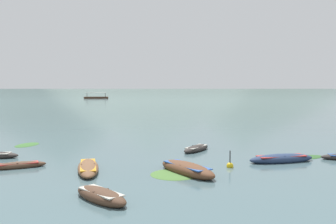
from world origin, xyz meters
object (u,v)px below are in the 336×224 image
Objects in this scene: rowboat_2 at (281,159)px; rowboat_5 at (187,169)px; rowboat_8 at (17,166)px; rowboat_4 at (101,196)px; mooring_buoy at (230,166)px; ferry_0 at (96,97)px; rowboat_0 at (196,149)px; rowboat_6 at (88,168)px.

rowboat_2 is 1.04× the size of rowboat_5.
rowboat_5 is 9.45m from rowboat_8.
mooring_buoy is (5.88, 6.31, -0.09)m from rowboat_4.
rowboat_2 is 12.12m from rowboat_4.
ferry_0 reaches higher than rowboat_8.
rowboat_4 is 5.86m from rowboat_5.
rowboat_5 is (-0.72, -6.88, 0.07)m from rowboat_0.
ferry_0 is at bearing 105.46° from rowboat_5.
mooring_buoy is at bearing -73.33° from ferry_0.
rowboat_6 is 7.81m from mooring_buoy.
mooring_buoy is (-3.28, -1.64, -0.09)m from rowboat_2.
rowboat_6 is at bearing 109.84° from rowboat_4.
rowboat_4 is (-4.18, -11.62, 0.03)m from rowboat_0.
mooring_buoy is (37.20, -124.23, -0.35)m from ferry_0.
rowboat_6 is (-5.30, 0.37, -0.06)m from rowboat_5.
rowboat_4 reaches higher than rowboat_0.
mooring_buoy is at bearing -72.27° from rowboat_0.
rowboat_4 is 134.24m from ferry_0.
mooring_buoy reaches higher than rowboat_2.
rowboat_0 is 6.92m from rowboat_5.
rowboat_8 is (-5.96, 5.64, -0.05)m from rowboat_4.
rowboat_5 is at bearing -96.01° from rowboat_0.
rowboat_8 is (-4.11, 0.52, -0.03)m from rowboat_6.
rowboat_6 is at bearing -171.21° from mooring_buoy.
rowboat_4 is at bearing -70.16° from rowboat_6.
rowboat_2 is 6.54m from rowboat_5.
rowboat_8 is 0.32× the size of ferry_0.
rowboat_8 is at bearing 174.55° from rowboat_5.
mooring_buoy is (7.72, 1.19, -0.07)m from rowboat_6.
rowboat_2 is at bearing 26.62° from mooring_buoy.
ferry_0 reaches higher than rowboat_2.
rowboat_4 is at bearing -109.76° from rowboat_0.
mooring_buoy is at bearing 32.87° from rowboat_5.
rowboat_5 is at bearing 53.94° from rowboat_4.
rowboat_5 is 5.31m from rowboat_6.
rowboat_5 is 2.89m from mooring_buoy.
mooring_buoy is (1.70, -5.32, -0.06)m from rowboat_0.
rowboat_5 is 3.92× the size of mooring_buoy.
rowboat_2 is 3.67m from mooring_buoy.
ferry_0 is at bearing 103.23° from rowboat_6.
rowboat_0 is 0.33× the size of ferry_0.
rowboat_6 is 4.27× the size of mooring_buoy.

